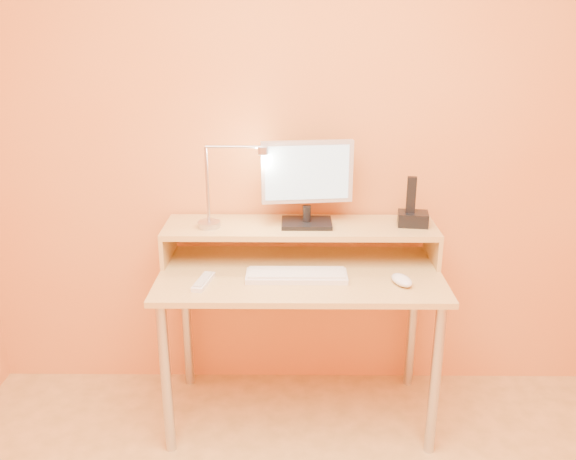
{
  "coord_description": "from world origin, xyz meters",
  "views": [
    {
      "loc": [
        -0.03,
        -1.18,
        1.74
      ],
      "look_at": [
        -0.05,
        1.13,
        0.93
      ],
      "focal_mm": 37.52,
      "sensor_mm": 36.0,
      "label": 1
    }
  ],
  "objects_px": {
    "mouse": "(402,280)",
    "remote_control": "(203,282)",
    "monitor_panel": "(307,172)",
    "lamp_base": "(209,224)",
    "keyboard": "(297,276)",
    "phone_dock": "(413,219)"
  },
  "relations": [
    {
      "from": "monitor_panel",
      "to": "phone_dock",
      "type": "relative_size",
      "value": 3.05
    },
    {
      "from": "monitor_panel",
      "to": "lamp_base",
      "type": "xyz_separation_m",
      "value": [
        -0.43,
        -0.04,
        -0.23
      ]
    },
    {
      "from": "remote_control",
      "to": "lamp_base",
      "type": "bearing_deg",
      "value": 101.26
    },
    {
      "from": "mouse",
      "to": "remote_control",
      "type": "height_order",
      "value": "mouse"
    },
    {
      "from": "monitor_panel",
      "to": "lamp_base",
      "type": "height_order",
      "value": "monitor_panel"
    },
    {
      "from": "phone_dock",
      "to": "remote_control",
      "type": "xyz_separation_m",
      "value": [
        -0.89,
        -0.28,
        -0.18
      ]
    },
    {
      "from": "phone_dock",
      "to": "mouse",
      "type": "xyz_separation_m",
      "value": [
        -0.09,
        -0.28,
        -0.17
      ]
    },
    {
      "from": "keyboard",
      "to": "mouse",
      "type": "distance_m",
      "value": 0.43
    },
    {
      "from": "monitor_panel",
      "to": "remote_control",
      "type": "distance_m",
      "value": 0.64
    },
    {
      "from": "monitor_panel",
      "to": "keyboard",
      "type": "distance_m",
      "value": 0.45
    },
    {
      "from": "keyboard",
      "to": "mouse",
      "type": "relative_size",
      "value": 3.53
    },
    {
      "from": "lamp_base",
      "to": "phone_dock",
      "type": "xyz_separation_m",
      "value": [
        0.89,
        0.03,
        0.02
      ]
    },
    {
      "from": "mouse",
      "to": "remote_control",
      "type": "relative_size",
      "value": 0.68
    },
    {
      "from": "lamp_base",
      "to": "remote_control",
      "type": "distance_m",
      "value": 0.3
    },
    {
      "from": "monitor_panel",
      "to": "remote_control",
      "type": "bearing_deg",
      "value": -152.89
    },
    {
      "from": "monitor_panel",
      "to": "keyboard",
      "type": "xyz_separation_m",
      "value": [
        -0.05,
        -0.23,
        -0.39
      ]
    },
    {
      "from": "monitor_panel",
      "to": "keyboard",
      "type": "bearing_deg",
      "value": -107.93
    },
    {
      "from": "phone_dock",
      "to": "mouse",
      "type": "relative_size",
      "value": 1.1
    },
    {
      "from": "keyboard",
      "to": "remote_control",
      "type": "bearing_deg",
      "value": -171.74
    },
    {
      "from": "remote_control",
      "to": "monitor_panel",
      "type": "bearing_deg",
      "value": 44.87
    },
    {
      "from": "monitor_panel",
      "to": "mouse",
      "type": "xyz_separation_m",
      "value": [
        0.38,
        -0.29,
        -0.38
      ]
    },
    {
      "from": "lamp_base",
      "to": "remote_control",
      "type": "relative_size",
      "value": 0.57
    }
  ]
}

